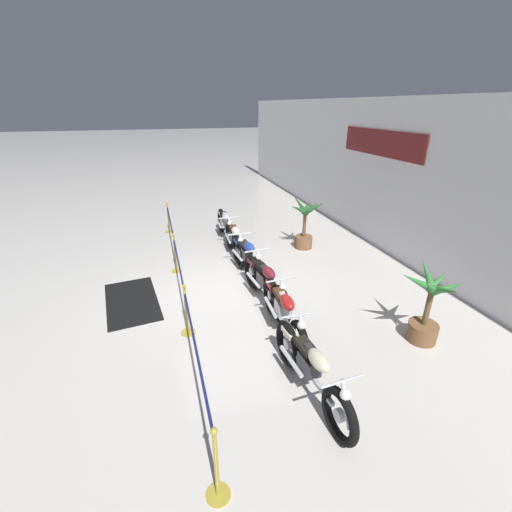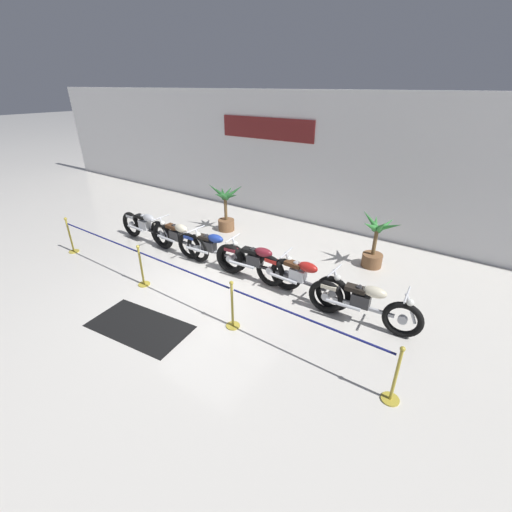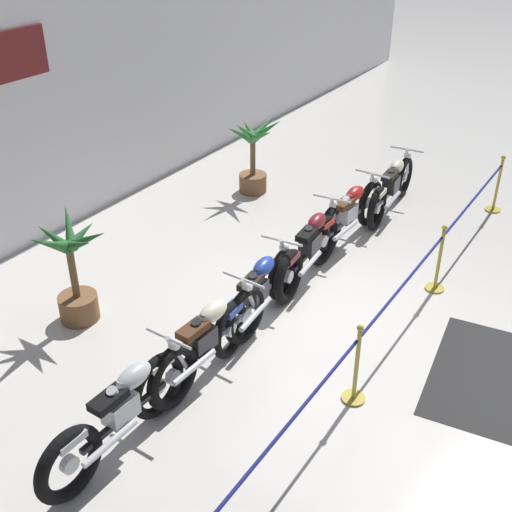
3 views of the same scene
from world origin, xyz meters
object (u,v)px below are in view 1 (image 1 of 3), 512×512
object	(u,v)px
motorcycle_blue_2	(247,257)
motorcycle_maroon_3	(265,283)
motorcycle_cream_1	(235,240)
potted_palm_left_of_row	(304,225)
floor_banner	(132,301)
stanchion_mid_left	(176,259)
potted_palm_right_of_row	(428,309)
motorcycle_cream_5	(311,370)
motorcycle_red_4	(283,313)
stanchion_far_left	(175,246)
motorcycle_silver_0	(225,225)
stanchion_mid_right	(187,317)
stanchion_far_right	(217,474)

from	to	relation	value
motorcycle_blue_2	motorcycle_maroon_3	distance (m)	1.48
motorcycle_cream_1	potted_palm_left_of_row	size ratio (longest dim) A/B	1.54
motorcycle_blue_2	floor_banner	size ratio (longest dim) A/B	1.08
potted_palm_left_of_row	stanchion_mid_left	size ratio (longest dim) A/B	1.48
potted_palm_right_of_row	motorcycle_cream_5	bearing A→B (deg)	-76.26
motorcycle_red_4	stanchion_far_left	distance (m)	3.74
motorcycle_maroon_3	potted_palm_right_of_row	size ratio (longest dim) A/B	1.57
motorcycle_maroon_3	floor_banner	world-z (taller)	motorcycle_maroon_3
motorcycle_cream_1	potted_palm_right_of_row	xyz separation A→B (m)	(4.75, 2.41, 0.19)
motorcycle_maroon_3	stanchion_far_left	distance (m)	2.75
motorcycle_silver_0	motorcycle_blue_2	world-z (taller)	motorcycle_silver_0
potted_palm_right_of_row	stanchion_mid_right	xyz separation A→B (m)	(-1.43, -4.10, -0.32)
motorcycle_silver_0	motorcycle_maroon_3	bearing A→B (deg)	0.59
motorcycle_cream_5	floor_banner	bearing A→B (deg)	-143.40
potted_palm_left_of_row	motorcycle_blue_2	bearing A→B (deg)	-59.71
floor_banner	stanchion_far_left	bearing A→B (deg)	131.39
motorcycle_maroon_3	stanchion_far_right	xyz separation A→B (m)	(3.73, -1.73, -0.12)
motorcycle_maroon_3	stanchion_far_right	world-z (taller)	stanchion_far_right
potted_palm_left_of_row	stanchion_far_right	distance (m)	7.49
floor_banner	potted_palm_right_of_row	bearing A→B (deg)	53.17
motorcycle_maroon_3	potted_palm_left_of_row	distance (m)	3.43
motorcycle_red_4	motorcycle_cream_1	bearing A→B (deg)	-179.82
motorcycle_blue_2	stanchion_mid_right	xyz separation A→B (m)	(2.11, -1.73, -0.12)
motorcycle_silver_0	stanchion_mid_right	distance (m)	4.98
stanchion_far_left	stanchion_mid_right	bearing A→B (deg)	0.00
motorcycle_maroon_3	stanchion_mid_right	xyz separation A→B (m)	(0.63, -1.73, -0.12)
motorcycle_silver_0	potted_palm_left_of_row	bearing A→B (deg)	57.84
potted_palm_right_of_row	stanchion_mid_right	world-z (taller)	potted_palm_right_of_row
motorcycle_maroon_3	potted_palm_right_of_row	world-z (taller)	potted_palm_right_of_row
motorcycle_cream_1	motorcycle_maroon_3	distance (m)	2.69
motorcycle_blue_2	motorcycle_red_4	distance (m)	2.68
stanchion_mid_right	floor_banner	world-z (taller)	stanchion_mid_right
motorcycle_blue_2	stanchion_mid_right	distance (m)	2.73
motorcycle_maroon_3	potted_palm_right_of_row	xyz separation A→B (m)	(2.06, 2.36, 0.20)
motorcycle_silver_0	motorcycle_cream_1	world-z (taller)	motorcycle_silver_0
stanchion_far_right	floor_banner	size ratio (longest dim) A/B	0.51
motorcycle_silver_0	stanchion_mid_right	bearing A→B (deg)	-19.89
motorcycle_red_4	stanchion_far_left	xyz separation A→B (m)	(-3.32, -1.70, 0.23)
stanchion_far_right	floor_banner	distance (m)	4.76
motorcycle_silver_0	stanchion_mid_left	distance (m)	2.57
stanchion_far_left	stanchion_far_right	world-z (taller)	same
stanchion_mid_right	floor_banner	bearing A→B (deg)	-144.68
motorcycle_cream_1	stanchion_mid_left	size ratio (longest dim) A/B	2.28
motorcycle_silver_0	stanchion_mid_right	world-z (taller)	stanchion_mid_right
motorcycle_blue_2	stanchion_far_left	bearing A→B (deg)	-110.39
motorcycle_maroon_3	stanchion_mid_left	size ratio (longest dim) A/B	2.25
motorcycle_blue_2	motorcycle_maroon_3	size ratio (longest dim) A/B	0.94
motorcycle_silver_0	motorcycle_blue_2	bearing A→B (deg)	0.75
motorcycle_cream_1	potted_palm_left_of_row	world-z (taller)	potted_palm_left_of_row
motorcycle_red_4	stanchion_mid_right	xyz separation A→B (m)	(-0.56, -1.70, -0.13)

